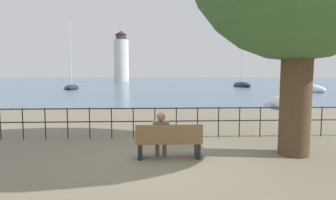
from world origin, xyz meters
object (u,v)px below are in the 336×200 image
at_px(sailboat_2, 242,85).
at_px(sailboat_0, 303,89).
at_px(seated_person_left, 161,132).
at_px(harbor_lighthouse, 121,58).
at_px(sailboat_3, 287,103).
at_px(sailboat_1, 72,87).
at_px(park_bench, 169,142).

bearing_deg(sailboat_2, sailboat_0, -82.05).
height_order(seated_person_left, harbor_lighthouse, harbor_lighthouse).
bearing_deg(sailboat_0, harbor_lighthouse, 104.57).
relative_size(sailboat_0, sailboat_3, 1.16).
relative_size(sailboat_0, sailboat_1, 0.83).
distance_m(sailboat_1, sailboat_3, 36.04).
height_order(sailboat_3, harbor_lighthouse, harbor_lighthouse).
distance_m(seated_person_left, sailboat_2, 49.04).
bearing_deg(park_bench, sailboat_2, 69.46).
distance_m(sailboat_0, sailboat_1, 36.23).
distance_m(sailboat_1, sailboat_2, 32.59).
bearing_deg(seated_person_left, sailboat_0, 54.82).
bearing_deg(harbor_lighthouse, sailboat_0, -65.37).
relative_size(sailboat_0, sailboat_2, 1.01).
relative_size(sailboat_1, harbor_lighthouse, 0.55).
height_order(park_bench, sailboat_2, sailboat_2).
xyz_separation_m(sailboat_1, sailboat_2, (31.74, 7.41, 0.05)).
bearing_deg(sailboat_1, park_bench, -83.03).
xyz_separation_m(park_bench, sailboat_1, (-14.53, 38.52, -0.15)).
bearing_deg(sailboat_1, seated_person_left, -83.25).
height_order(park_bench, sailboat_3, sailboat_3).
xyz_separation_m(seated_person_left, sailboat_3, (8.95, 10.93, -0.38)).
relative_size(park_bench, sailboat_0, 0.17).
bearing_deg(sailboat_0, sailboat_3, -132.58).
height_order(park_bench, sailboat_1, sailboat_1).
bearing_deg(park_bench, sailboat_0, 55.16).
xyz_separation_m(seated_person_left, sailboat_2, (17.41, 45.85, -0.34)).
bearing_deg(sailboat_2, seated_person_left, -114.45).
bearing_deg(sailboat_0, seated_person_left, -135.23).
bearing_deg(sailboat_1, sailboat_3, -63.45).
distance_m(park_bench, sailboat_1, 41.17).
xyz_separation_m(park_bench, harbor_lighthouse, (-14.74, 106.57, 9.48)).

